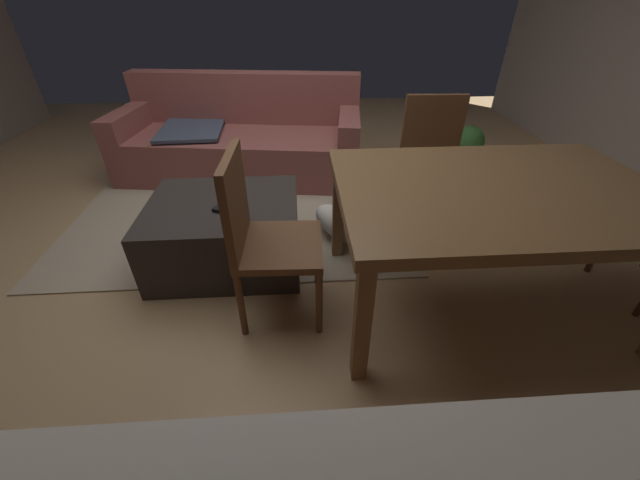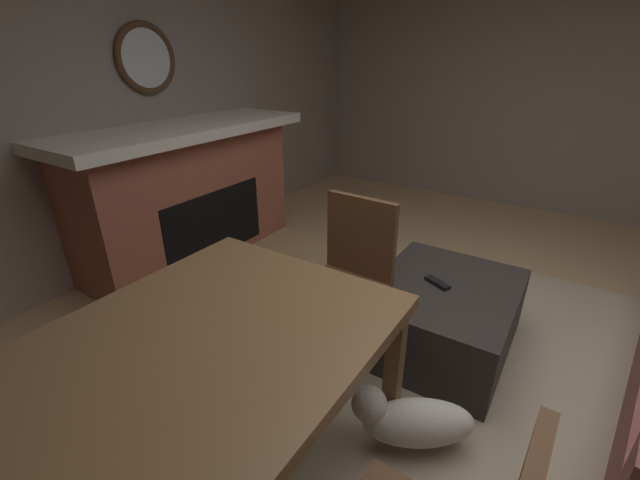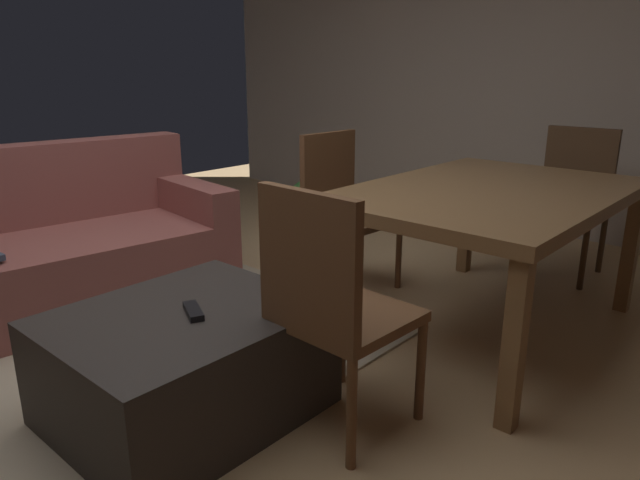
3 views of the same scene
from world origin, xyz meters
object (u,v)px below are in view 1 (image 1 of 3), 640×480
object	(u,v)px
dining_table	(496,199)
dining_chair_north	(433,156)
potted_plant	(468,146)
ottoman_coffee_table	(226,232)
dining_chair_west	(261,231)
couch	(242,141)
tv_remote	(223,205)
small_dog	(343,223)

from	to	relation	value
dining_table	dining_chair_north	bearing A→B (deg)	89.76
potted_plant	ottoman_coffee_table	bearing A→B (deg)	-147.24
dining_chair_west	potted_plant	world-z (taller)	dining_chair_west
dining_table	potted_plant	size ratio (longest dim) A/B	3.75
ottoman_coffee_table	dining_chair_west	size ratio (longest dim) A/B	1.01
dining_chair_west	dining_chair_north	size ratio (longest dim) A/B	1.00
couch	dining_chair_west	bearing A→B (deg)	-80.44
dining_table	potted_plant	xyz separation A→B (m)	(0.74, 1.91, -0.44)
dining_table	potted_plant	world-z (taller)	dining_table
tv_remote	dining_chair_north	distance (m)	1.55
dining_table	couch	bearing A→B (deg)	127.83
couch	tv_remote	size ratio (longest dim) A/B	14.58
small_dog	potted_plant	bearing A→B (deg)	42.42
dining_chair_west	dining_chair_north	bearing A→B (deg)	38.10
dining_table	dining_chair_west	xyz separation A→B (m)	(-1.19, 0.00, -0.14)
ottoman_coffee_table	dining_table	distance (m)	1.62
dining_chair_west	dining_chair_north	distance (m)	1.52
couch	tv_remote	world-z (taller)	couch
dining_table	small_dog	size ratio (longest dim) A/B	2.99
dining_chair_west	small_dog	world-z (taller)	dining_chair_west
dining_chair_west	small_dog	distance (m)	0.86
ottoman_coffee_table	potted_plant	xyz separation A→B (m)	(2.21, 1.42, 0.01)
dining_chair_west	potted_plant	xyz separation A→B (m)	(1.93, 1.91, -0.30)
ottoman_coffee_table	dining_table	world-z (taller)	dining_table
dining_table	small_dog	world-z (taller)	dining_table
couch	ottoman_coffee_table	xyz separation A→B (m)	(0.04, -1.47, -0.10)
dining_table	dining_chair_north	xyz separation A→B (m)	(0.00, 0.94, -0.14)
tv_remote	dining_chair_west	size ratio (longest dim) A/B	0.17
couch	potted_plant	world-z (taller)	couch
small_dog	dining_table	bearing A→B (deg)	-41.64
dining_table	dining_chair_west	bearing A→B (deg)	179.83
ottoman_coffee_table	dining_chair_north	distance (m)	1.58
small_dog	couch	bearing A→B (deg)	121.75
dining_chair_west	small_dog	bearing A→B (deg)	50.24
dining_chair_west	couch	bearing A→B (deg)	99.56
ottoman_coffee_table	potted_plant	distance (m)	2.63
ottoman_coffee_table	dining_chair_west	world-z (taller)	dining_chair_west
dining_table	dining_chair_north	world-z (taller)	dining_chair_north
ottoman_coffee_table	tv_remote	size ratio (longest dim) A/B	5.88
dining_chair_north	potted_plant	xyz separation A→B (m)	(0.73, 0.97, -0.30)
ottoman_coffee_table	dining_table	xyz separation A→B (m)	(1.48, -0.49, 0.45)
couch	dining_chair_north	xyz separation A→B (m)	(1.52, -1.02, 0.21)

